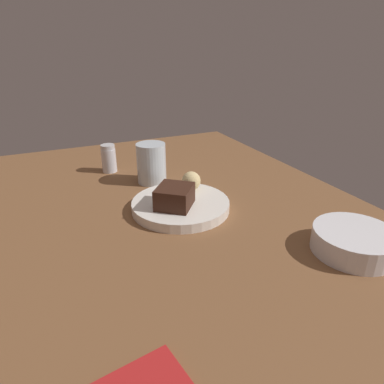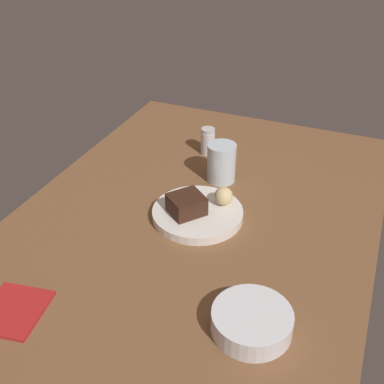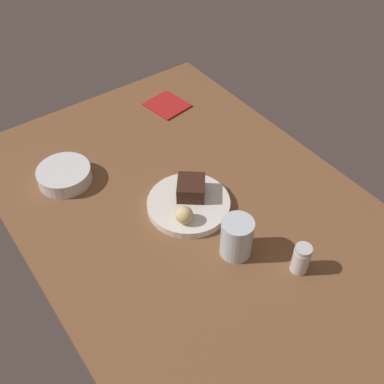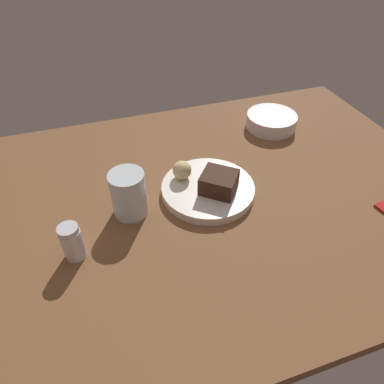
# 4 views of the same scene
# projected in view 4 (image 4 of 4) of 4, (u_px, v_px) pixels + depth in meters

# --- Properties ---
(dining_table) EXTENTS (1.20, 0.84, 0.03)m
(dining_table) POSITION_uv_depth(u_px,v_px,m) (208.00, 199.00, 0.83)
(dining_table) COLOR brown
(dining_table) RESTS_ON ground
(dessert_plate) EXTENTS (0.22, 0.22, 0.02)m
(dessert_plate) POSITION_uv_depth(u_px,v_px,m) (209.00, 189.00, 0.81)
(dessert_plate) COLOR white
(dessert_plate) RESTS_ON dining_table
(chocolate_cake_slice) EXTENTS (0.11, 0.10, 0.04)m
(chocolate_cake_slice) POSITION_uv_depth(u_px,v_px,m) (219.00, 182.00, 0.78)
(chocolate_cake_slice) COLOR #381E14
(chocolate_cake_slice) RESTS_ON dessert_plate
(bread_roll) EXTENTS (0.04, 0.04, 0.04)m
(bread_roll) POSITION_uv_depth(u_px,v_px,m) (182.00, 170.00, 0.81)
(bread_roll) COLOR #DBC184
(bread_roll) RESTS_ON dessert_plate
(salt_shaker) EXTENTS (0.04, 0.04, 0.08)m
(salt_shaker) POSITION_uv_depth(u_px,v_px,m) (72.00, 242.00, 0.66)
(salt_shaker) COLOR silver
(salt_shaker) RESTS_ON dining_table
(water_glass) EXTENTS (0.08, 0.08, 0.11)m
(water_glass) POSITION_uv_depth(u_px,v_px,m) (129.00, 194.00, 0.74)
(water_glass) COLOR silver
(water_glass) RESTS_ON dining_table
(side_bowl) EXTENTS (0.15, 0.15, 0.04)m
(side_bowl) POSITION_uv_depth(u_px,v_px,m) (271.00, 121.00, 1.03)
(side_bowl) COLOR silver
(side_bowl) RESTS_ON dining_table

